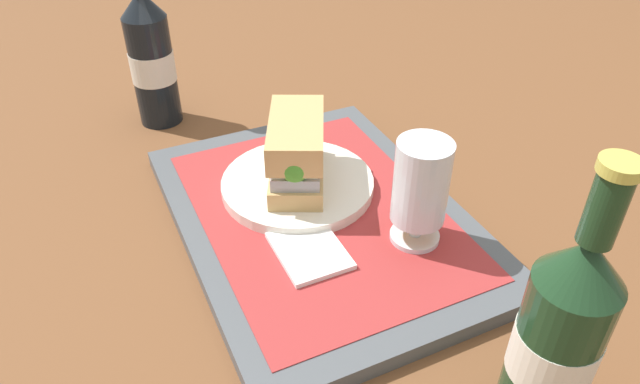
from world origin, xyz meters
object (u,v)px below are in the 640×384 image
(sandwich, at_px, (297,152))
(beer_glass, at_px, (420,189))
(beer_bottle, at_px, (557,339))
(second_bottle, at_px, (151,57))
(plate, at_px, (298,184))

(sandwich, relative_size, beer_glass, 1.16)
(beer_bottle, bearing_deg, second_bottle, -165.43)
(plate, distance_m, beer_bottle, 0.38)
(beer_bottle, bearing_deg, beer_glass, 174.08)
(plate, height_order, second_bottle, second_bottle)
(sandwich, bearing_deg, second_bottle, -134.17)
(beer_glass, xyz_separation_m, beer_bottle, (0.22, -0.02, 0.01))
(beer_glass, relative_size, second_bottle, 0.47)
(beer_glass, distance_m, beer_bottle, 0.23)
(sandwich, bearing_deg, plate, 180.00)
(beer_bottle, distance_m, second_bottle, 0.67)
(second_bottle, bearing_deg, sandwich, 20.54)
(sandwich, distance_m, beer_glass, 0.16)
(sandwich, xyz_separation_m, second_bottle, (-0.29, -0.11, 0.03))
(sandwich, height_order, second_bottle, second_bottle)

